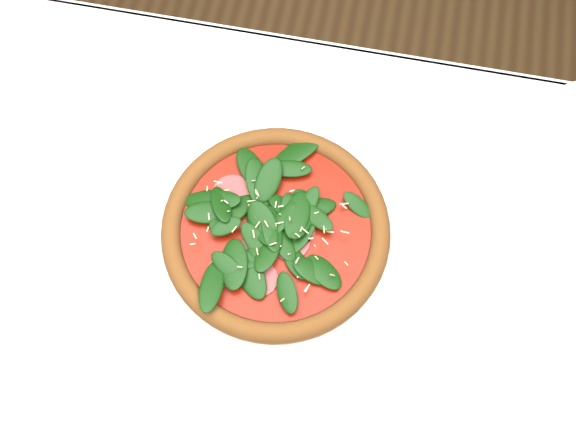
# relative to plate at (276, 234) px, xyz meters

# --- Properties ---
(ground) EXTENTS (6.00, 6.00, 0.00)m
(ground) POSITION_rel_plate_xyz_m (-0.05, -0.08, -0.76)
(ground) COLOR brown
(ground) RESTS_ON ground
(dining_table) EXTENTS (1.21, 0.81, 0.75)m
(dining_table) POSITION_rel_plate_xyz_m (-0.05, -0.08, -0.11)
(dining_table) COLOR white
(dining_table) RESTS_ON ground
(plate) EXTENTS (0.34, 0.34, 0.01)m
(plate) POSITION_rel_plate_xyz_m (0.00, 0.00, 0.00)
(plate) COLOR white
(plate) RESTS_ON dining_table
(pizza) EXTENTS (0.35, 0.35, 0.04)m
(pizza) POSITION_rel_plate_xyz_m (-0.00, 0.00, 0.02)
(pizza) COLOR #A16727
(pizza) RESTS_ON plate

